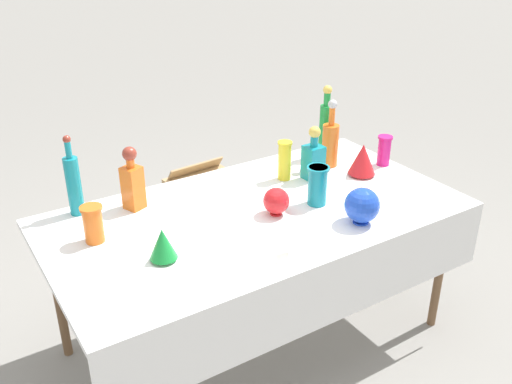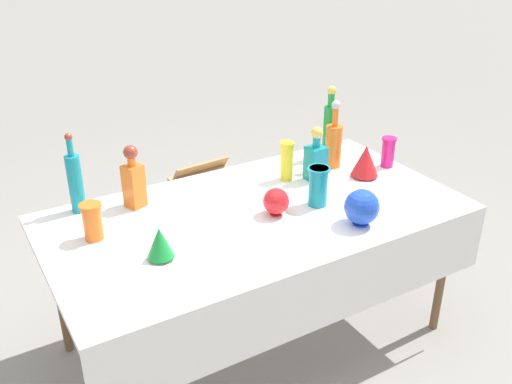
{
  "view_description": "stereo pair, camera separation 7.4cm",
  "coord_description": "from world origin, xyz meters",
  "views": [
    {
      "loc": [
        -1.26,
        -1.99,
        2.03
      ],
      "look_at": [
        0.0,
        0.0,
        0.86
      ],
      "focal_mm": 40.0,
      "sensor_mm": 36.0,
      "label": 1
    },
    {
      "loc": [
        -1.2,
        -2.03,
        2.03
      ],
      "look_at": [
        0.0,
        0.0,
        0.86
      ],
      "focal_mm": 40.0,
      "sensor_mm": 36.0,
      "label": 2
    }
  ],
  "objects": [
    {
      "name": "fluted_vase_0",
      "position": [
        -0.54,
        -0.15,
        0.84
      ],
      "size": [
        0.11,
        0.11,
        0.14
      ],
      "color": "#198C38",
      "rests_on": "display_table"
    },
    {
      "name": "slender_vase_3",
      "position": [
        0.29,
        -0.09,
        0.86
      ],
      "size": [
        0.11,
        0.11,
        0.19
      ],
      "color": "teal",
      "rests_on": "display_table"
    },
    {
      "name": "tall_bottle_2",
      "position": [
        -0.71,
        0.43,
        0.91
      ],
      "size": [
        0.07,
        0.07,
        0.39
      ],
      "color": "teal",
      "rests_on": "display_table"
    },
    {
      "name": "square_decanter_1",
      "position": [
        0.45,
        0.15,
        0.88
      ],
      "size": [
        0.09,
        0.09,
        0.29
      ],
      "color": "teal",
      "rests_on": "display_table"
    },
    {
      "name": "display_table",
      "position": [
        0.0,
        -0.04,
        0.7
      ],
      "size": [
        1.94,
        1.04,
        0.76
      ],
      "color": "white",
      "rests_on": "ground"
    },
    {
      "name": "round_bowl_1",
      "position": [
        0.34,
        -0.35,
        0.85
      ],
      "size": [
        0.16,
        0.16,
        0.17
      ],
      "color": "blue",
      "rests_on": "display_table"
    },
    {
      "name": "round_bowl_0",
      "position": [
        0.06,
        -0.08,
        0.83
      ],
      "size": [
        0.12,
        0.12,
        0.13
      ],
      "color": "red",
      "rests_on": "display_table"
    },
    {
      "name": "square_decanter_0",
      "position": [
        -0.47,
        0.34,
        0.9
      ],
      "size": [
        0.11,
        0.11,
        0.31
      ],
      "color": "orange",
      "rests_on": "display_table"
    },
    {
      "name": "tall_bottle_1",
      "position": [
        0.7,
        0.36,
        0.94
      ],
      "size": [
        0.07,
        0.07,
        0.41
      ],
      "color": "#198C38",
      "rests_on": "display_table"
    },
    {
      "name": "cardboard_box_behind_right",
      "position": [
        0.31,
        1.18,
        0.2
      ],
      "size": [
        0.48,
        0.33,
        0.48
      ],
      "color": "tan",
      "rests_on": "ground"
    },
    {
      "name": "slender_vase_0",
      "position": [
        -0.72,
        0.14,
        0.85
      ],
      "size": [
        0.09,
        0.09,
        0.17
      ],
      "color": "orange",
      "rests_on": "display_table"
    },
    {
      "name": "ground_plane",
      "position": [
        0.0,
        0.0,
        0.0
      ],
      "size": [
        40.0,
        40.0,
        0.0
      ],
      "primitive_type": "plane",
      "color": "gray"
    },
    {
      "name": "tall_bottle_0",
      "position": [
        0.63,
        0.24,
        0.9
      ],
      "size": [
        0.09,
        0.09,
        0.37
      ],
      "color": "orange",
      "rests_on": "display_table"
    },
    {
      "name": "cardboard_box_behind_left",
      "position": [
        0.21,
        0.98,
        0.15
      ],
      "size": [
        0.51,
        0.42,
        0.38
      ],
      "color": "tan",
      "rests_on": "ground"
    },
    {
      "name": "slender_vase_1",
      "position": [
        0.32,
        0.22,
        0.87
      ],
      "size": [
        0.08,
        0.08,
        0.21
      ],
      "color": "yellow",
      "rests_on": "display_table"
    },
    {
      "name": "fluted_vase_1",
      "position": [
        0.69,
        0.04,
        0.85
      ],
      "size": [
        0.15,
        0.15,
        0.18
      ],
      "color": "red",
      "rests_on": "display_table"
    },
    {
      "name": "slender_vase_2",
      "position": [
        0.89,
        0.08,
        0.85
      ],
      "size": [
        0.08,
        0.08,
        0.17
      ],
      "color": "#C61972",
      "rests_on": "display_table"
    },
    {
      "name": "price_tag_left",
      "position": [
        -0.14,
        -0.42,
        0.78
      ],
      "size": [
        0.06,
        0.02,
        0.04
      ],
      "primitive_type": "cube",
      "rotation": [
        -0.21,
        0.0,
        -0.17
      ],
      "color": "white",
      "rests_on": "display_table"
    }
  ]
}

